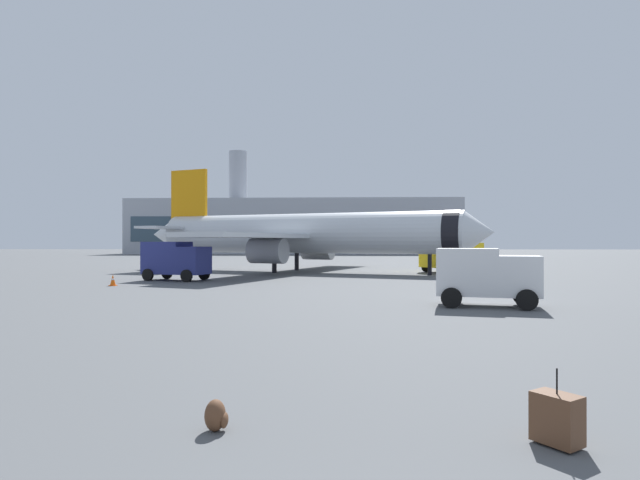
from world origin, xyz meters
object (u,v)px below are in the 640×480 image
object	(u,v)px
airplane_at_gate	(302,234)
fuel_truck	(451,253)
safety_cone_mid	(465,275)
cargo_van	(486,274)
traveller_backpack	(216,416)
service_truck	(176,259)
safety_cone_near	(113,280)
rolling_suitcase	(557,418)

from	to	relation	value
airplane_at_gate	fuel_truck	distance (m)	14.34
fuel_truck	safety_cone_mid	xyz separation A→B (m)	(-1.13, -11.02, -1.39)
cargo_van	traveller_backpack	xyz separation A→B (m)	(-8.32, -16.01, -1.22)
safety_cone_mid	traveller_backpack	distance (m)	34.06
traveller_backpack	service_truck	bearing A→B (deg)	108.81
safety_cone_near	traveller_backpack	xyz separation A→B (m)	(13.22, -26.26, -0.14)
cargo_van	safety_cone_near	bearing A→B (deg)	154.56
service_truck	cargo_van	distance (m)	24.27
fuel_truck	safety_cone_near	xyz separation A→B (m)	(-25.42, -16.98, -1.40)
fuel_truck	cargo_van	size ratio (longest dim) A/B	1.35
airplane_at_gate	fuel_truck	bearing A→B (deg)	1.44
safety_cone_near	traveller_backpack	size ratio (longest dim) A/B	1.58
cargo_van	safety_cone_near	world-z (taller)	cargo_van
safety_cone_near	airplane_at_gate	bearing A→B (deg)	56.00
airplane_at_gate	cargo_van	xyz separation A→B (m)	(10.33, -26.87, -2.21)
service_truck	safety_cone_near	world-z (taller)	service_truck
safety_cone_near	rolling_suitcase	bearing A→B (deg)	-55.66
airplane_at_gate	rolling_suitcase	distance (m)	43.94
cargo_van	traveller_backpack	size ratio (longest dim) A/B	9.89
cargo_van	rolling_suitcase	bearing A→B (deg)	-101.55
rolling_suitcase	traveller_backpack	bearing A→B (deg)	175.67
rolling_suitcase	airplane_at_gate	bearing A→B (deg)	99.17
service_truck	traveller_backpack	xyz separation A→B (m)	(10.62, -31.18, -1.37)
safety_cone_near	rolling_suitcase	size ratio (longest dim) A/B	0.69
airplane_at_gate	traveller_backpack	bearing A→B (deg)	-87.32
traveller_backpack	fuel_truck	bearing A→B (deg)	74.24
service_truck	safety_cone_mid	world-z (taller)	service_truck
service_truck	rolling_suitcase	xyz separation A→B (m)	(15.60, -31.56, -1.22)
safety_cone_near	service_truck	bearing A→B (deg)	62.15
safety_cone_mid	rolling_suitcase	distance (m)	33.16
safety_cone_near	fuel_truck	bearing A→B (deg)	33.74
airplane_at_gate	cargo_van	distance (m)	28.87
fuel_truck	safety_cone_near	distance (m)	30.60
airplane_at_gate	safety_cone_near	size ratio (longest dim) A/B	45.66
service_truck	safety_cone_near	bearing A→B (deg)	-117.85
fuel_truck	rolling_suitcase	xyz separation A→B (m)	(-7.22, -43.61, -1.38)
airplane_at_gate	traveller_backpack	distance (m)	43.06
cargo_van	rolling_suitcase	size ratio (longest dim) A/B	4.32
traveller_backpack	safety_cone_near	bearing A→B (deg)	116.73
safety_cone_mid	rolling_suitcase	xyz separation A→B (m)	(-6.09, -32.59, 0.01)
safety_cone_near	safety_cone_mid	distance (m)	25.01
cargo_van	service_truck	bearing A→B (deg)	141.31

